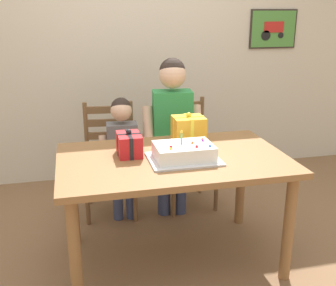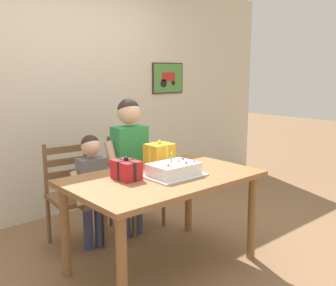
% 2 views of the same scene
% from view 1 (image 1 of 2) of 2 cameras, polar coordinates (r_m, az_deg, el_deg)
% --- Properties ---
extents(ground_plane, '(20.00, 20.00, 0.00)m').
position_cam_1_polar(ground_plane, '(2.99, 0.63, -15.65)').
color(ground_plane, '#846042').
extents(back_wall, '(6.40, 0.11, 2.60)m').
position_cam_1_polar(back_wall, '(4.13, -4.95, 13.07)').
color(back_wall, beige).
rests_on(back_wall, ground).
extents(dining_table, '(1.46, 0.91, 0.75)m').
position_cam_1_polar(dining_table, '(2.68, 0.68, -3.91)').
color(dining_table, olive).
rests_on(dining_table, ground).
extents(birthday_cake, '(0.44, 0.34, 0.19)m').
position_cam_1_polar(birthday_cake, '(2.58, 2.19, -1.33)').
color(birthday_cake, silver).
rests_on(birthday_cake, dining_table).
extents(gift_box_red_large, '(0.15, 0.22, 0.18)m').
position_cam_1_polar(gift_box_red_large, '(2.67, -5.39, -0.19)').
color(gift_box_red_large, red).
rests_on(gift_box_red_large, dining_table).
extents(gift_box_beside_cake, '(0.22, 0.19, 0.23)m').
position_cam_1_polar(gift_box_beside_cake, '(2.88, 2.85, 1.78)').
color(gift_box_beside_cake, gold).
rests_on(gift_box_beside_cake, dining_table).
extents(chair_left, '(0.46, 0.46, 0.92)m').
position_cam_1_polar(chair_left, '(3.47, -8.04, -2.17)').
color(chair_left, brown).
rests_on(chair_left, ground).
extents(chair_right, '(0.44, 0.44, 0.92)m').
position_cam_1_polar(chair_right, '(3.58, 2.60, -1.33)').
color(chair_right, brown).
rests_on(chair_right, ground).
extents(child_older, '(0.49, 0.29, 1.30)m').
position_cam_1_polar(child_older, '(3.27, 0.60, 2.76)').
color(child_older, '#38426B').
rests_on(child_older, ground).
extents(child_younger, '(0.38, 0.22, 1.02)m').
position_cam_1_polar(child_younger, '(3.26, -6.31, -0.69)').
color(child_younger, '#38426B').
rests_on(child_younger, ground).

